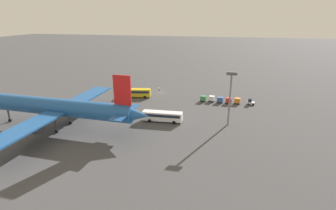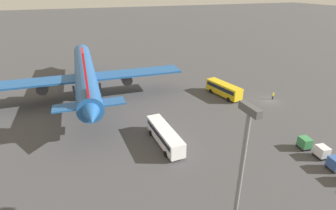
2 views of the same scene
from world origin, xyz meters
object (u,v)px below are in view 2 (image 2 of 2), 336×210
(worker_person, at_px, (273,96))
(shuttle_bus_near, at_px, (224,89))
(shuttle_bus_far, at_px, (165,135))
(airplane, at_px, (85,74))
(cargo_cart_green, at_px, (305,142))
(cargo_cart_white, at_px, (322,151))
(cargo_cart_blue, at_px, (335,163))

(worker_person, bearing_deg, shuttle_bus_near, 58.96)
(shuttle_bus_far, distance_m, worker_person, 32.73)
(airplane, height_order, cargo_cart_green, airplane)
(shuttle_bus_near, relative_size, shuttle_bus_far, 0.92)
(shuttle_bus_far, relative_size, cargo_cart_white, 5.34)
(worker_person, xyz_separation_m, cargo_cart_blue, (-24.92, 9.91, 0.32))
(cargo_cart_white, bearing_deg, worker_person, -22.69)
(cargo_cart_white, relative_size, cargo_cart_green, 1.00)
(cargo_cart_white, xyz_separation_m, cargo_cart_green, (2.98, 0.53, 0.00))
(worker_person, distance_m, cargo_cart_blue, 26.82)
(cargo_cart_white, bearing_deg, shuttle_bus_near, 2.05)
(airplane, xyz_separation_m, cargo_cart_green, (-36.57, -32.34, -4.78))
(airplane, relative_size, shuttle_bus_near, 4.99)
(shuttle_bus_near, bearing_deg, cargo_cart_green, 170.09)
(shuttle_bus_near, xyz_separation_m, cargo_cart_white, (-28.06, -1.01, -0.74))
(airplane, distance_m, cargo_cart_blue, 53.52)
(airplane, distance_m, shuttle_bus_near, 34.11)
(shuttle_bus_near, xyz_separation_m, shuttle_bus_far, (-15.36, 21.21, -0.11))
(shuttle_bus_far, bearing_deg, cargo_cart_white, -122.36)
(cargo_cart_green, bearing_deg, worker_person, -27.11)
(cargo_cart_blue, height_order, cargo_cart_green, same)
(shuttle_bus_near, bearing_deg, worker_person, -132.04)
(airplane, bearing_deg, shuttle_bus_far, -156.19)
(cargo_cart_green, bearing_deg, shuttle_bus_near, 1.08)
(shuttle_bus_near, height_order, cargo_cart_blue, shuttle_bus_near)
(airplane, bearing_deg, worker_person, -110.58)
(airplane, height_order, worker_person, airplane)
(airplane, bearing_deg, cargo_cart_green, -136.36)
(cargo_cart_blue, bearing_deg, cargo_cart_white, -13.98)
(worker_person, bearing_deg, airplane, 67.27)
(shuttle_bus_far, height_order, worker_person, shuttle_bus_far)
(cargo_cart_blue, height_order, cargo_cart_white, same)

